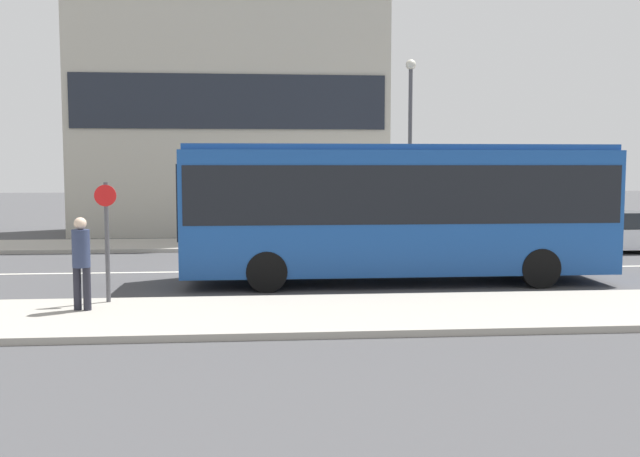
# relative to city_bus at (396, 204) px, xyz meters

# --- Properties ---
(ground_plane) EXTENTS (120.00, 120.00, 0.00)m
(ground_plane) POSITION_rel_city_bus_xyz_m (-3.20, 2.17, -1.98)
(ground_plane) COLOR #444447
(sidewalk_near) EXTENTS (44.00, 3.50, 0.13)m
(sidewalk_near) POSITION_rel_city_bus_xyz_m (-3.20, -4.08, -1.91)
(sidewalk_near) COLOR #A39E93
(sidewalk_near) RESTS_ON ground_plane
(sidewalk_far) EXTENTS (44.00, 3.50, 0.13)m
(sidewalk_far) POSITION_rel_city_bus_xyz_m (-3.20, 8.42, -1.91)
(sidewalk_far) COLOR #A39E93
(sidewalk_far) RESTS_ON ground_plane
(lane_centerline) EXTENTS (41.80, 0.16, 0.01)m
(lane_centerline) POSITION_rel_city_bus_xyz_m (-3.20, 2.17, -1.97)
(lane_centerline) COLOR silver
(lane_centerline) RESTS_ON ground_plane
(apartment_block_left_tower) EXTENTS (13.21, 5.18, 20.07)m
(apartment_block_left_tower) POSITION_rel_city_bus_xyz_m (-4.57, 14.23, 8.05)
(apartment_block_left_tower) COLOR #B7B2A3
(apartment_block_left_tower) RESTS_ON ground_plane
(city_bus) EXTENTS (10.62, 2.65, 3.45)m
(city_bus) POSITION_rel_city_bus_xyz_m (0.00, 0.00, 0.00)
(city_bus) COLOR #194793
(city_bus) RESTS_ON ground_plane
(parked_car_0) EXTENTS (4.44, 1.72, 1.37)m
(parked_car_0) POSITION_rel_city_bus_xyz_m (9.45, 5.58, -1.33)
(parked_car_0) COLOR silver
(parked_car_0) RESTS_ON ground_plane
(pedestrian_near_stop) EXTENTS (0.34, 0.34, 1.82)m
(pedestrian_near_stop) POSITION_rel_city_bus_xyz_m (-6.88, -3.58, -0.81)
(pedestrian_near_stop) COLOR #23232D
(pedestrian_near_stop) RESTS_ON sidewalk_near
(bus_stop_sign) EXTENTS (0.44, 0.12, 2.47)m
(bus_stop_sign) POSITION_rel_city_bus_xyz_m (-6.56, -2.78, -0.40)
(bus_stop_sign) COLOR #4C4C51
(bus_stop_sign) RESTS_ON sidewalk_near
(street_lamp) EXTENTS (0.36, 0.36, 6.53)m
(street_lamp) POSITION_rel_city_bus_xyz_m (1.95, 7.46, 2.17)
(street_lamp) COLOR #4C4C51
(street_lamp) RESTS_ON sidewalk_far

